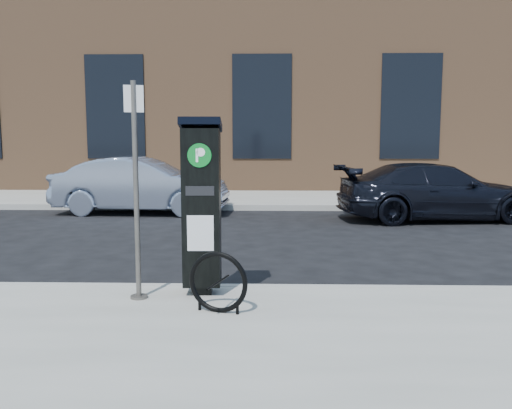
{
  "coord_description": "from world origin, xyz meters",
  "views": [
    {
      "loc": [
        0.3,
        -6.57,
        1.99
      ],
      "look_at": [
        0.11,
        0.5,
        1.1
      ],
      "focal_mm": 38.0,
      "sensor_mm": 36.0,
      "label": 1
    }
  ],
  "objects_px": {
    "sign_pole": "(136,193)",
    "bike_rack": "(218,283)",
    "parking_kiosk": "(202,204)",
    "car_dark": "(436,192)",
    "car_silver": "(141,185)"
  },
  "relations": [
    {
      "from": "bike_rack",
      "to": "car_silver",
      "type": "height_order",
      "value": "car_silver"
    },
    {
      "from": "bike_rack",
      "to": "parking_kiosk",
      "type": "bearing_deg",
      "value": 126.64
    },
    {
      "from": "parking_kiosk",
      "to": "sign_pole",
      "type": "xyz_separation_m",
      "value": [
        -0.71,
        -0.23,
        0.16
      ]
    },
    {
      "from": "car_silver",
      "to": "sign_pole",
      "type": "bearing_deg",
      "value": -163.95
    },
    {
      "from": "sign_pole",
      "to": "bike_rack",
      "type": "xyz_separation_m",
      "value": [
        0.96,
        -0.48,
        -0.9
      ]
    },
    {
      "from": "parking_kiosk",
      "to": "car_dark",
      "type": "distance_m",
      "value": 8.33
    },
    {
      "from": "car_dark",
      "to": "sign_pole",
      "type": "bearing_deg",
      "value": 136.16
    },
    {
      "from": "sign_pole",
      "to": "car_silver",
      "type": "distance_m",
      "value": 8.22
    },
    {
      "from": "car_silver",
      "to": "car_dark",
      "type": "relative_size",
      "value": 0.95
    },
    {
      "from": "bike_rack",
      "to": "sign_pole",
      "type": "bearing_deg",
      "value": 170.4
    },
    {
      "from": "parking_kiosk",
      "to": "car_silver",
      "type": "xyz_separation_m",
      "value": [
        -2.57,
        7.75,
        -0.47
      ]
    },
    {
      "from": "sign_pole",
      "to": "bike_rack",
      "type": "relative_size",
      "value": 3.73
    },
    {
      "from": "car_silver",
      "to": "bike_rack",
      "type": "bearing_deg",
      "value": -158.64
    },
    {
      "from": "bike_rack",
      "to": "car_dark",
      "type": "bearing_deg",
      "value": 75.78
    },
    {
      "from": "sign_pole",
      "to": "parking_kiosk",
      "type": "bearing_deg",
      "value": 2.51
    }
  ]
}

